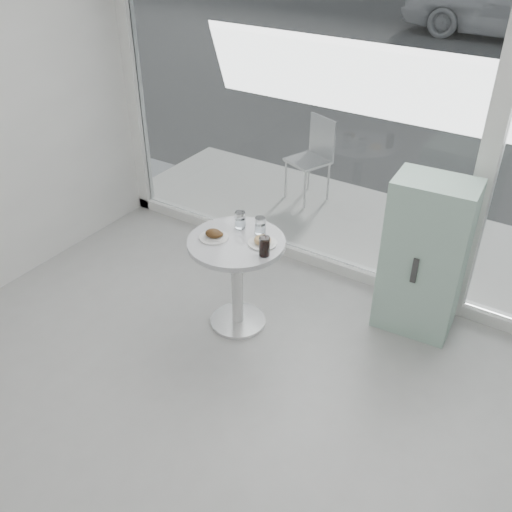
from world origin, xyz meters
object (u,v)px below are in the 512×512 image
Objects in this scene: water_tumbler_a at (240,221)px; plate_fritter at (214,235)px; main_table at (237,265)px; patio_chair at (314,154)px; plate_donut at (262,241)px; mint_cabinet at (424,258)px; cola_glass at (264,247)px; water_tumbler_b at (260,226)px.

plate_fritter is at bearing -107.48° from water_tumbler_a.
water_tumbler_a is (-0.08, 0.17, 0.28)m from main_table.
water_tumbler_a is (0.43, -2.01, 0.28)m from patio_chair.
plate_fritter is 1.02× the size of plate_donut.
plate_fritter is 0.24m from water_tumbler_a.
mint_cabinet is at bearing 32.49° from main_table.
cola_glass reaches higher than plate_donut.
mint_cabinet reaches higher than patio_chair.
water_tumbler_b reaches higher than plate_fritter.
mint_cabinet is (1.17, 0.75, 0.08)m from main_table.
water_tumbler_a is at bearing -176.23° from water_tumbler_b.
water_tumbler_b is at bearing 128.89° from plate_donut.
plate_fritter is 1.48× the size of cola_glass.
main_table is 5.95× the size of water_tumbler_b.
mint_cabinet is 9.66× the size of water_tumbler_b.
mint_cabinet is 9.59× the size of water_tumbler_a.
plate_donut is at bearing 18.52° from main_table.
plate_fritter is (-0.15, -0.06, 0.25)m from main_table.
water_tumbler_a reaches higher than main_table.
cola_glass is (0.36, -0.23, 0.01)m from water_tumbler_a.
plate_fritter is (0.36, -2.24, 0.24)m from patio_chair.
cola_glass reaches higher than plate_fritter.
water_tumbler_b is 0.30m from cola_glass.
plate_donut is at bearing -149.37° from mint_cabinet.
cola_glass reaches higher than water_tumbler_b.
plate_donut is 1.63× the size of water_tumbler_b.
mint_cabinet is 5.83× the size of plate_fritter.
patio_chair reaches higher than water_tumbler_a.
cola_glass is at bearing -52.64° from plate_donut.
cola_glass is at bearing -48.97° from patio_chair.
main_table is 0.40m from cola_glass.
plate_fritter is at bearing -179.35° from cola_glass.
mint_cabinet is 1.22m from cola_glass.
main_table is at bearing -55.20° from patio_chair.
cola_glass is (0.43, 0.00, 0.04)m from plate_fritter.
plate_donut is at bearing -51.11° from water_tumbler_b.
patio_chair is at bearing 103.14° from main_table.
plate_fritter is 1.66× the size of water_tumbler_b.
plate_donut is (-0.98, -0.68, 0.16)m from mint_cabinet.
plate_donut is (0.19, 0.06, 0.24)m from main_table.
patio_chair reaches higher than cola_glass.
plate_fritter is 0.43m from cola_glass.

